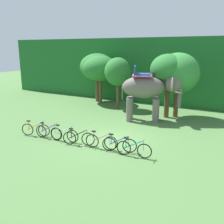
{
  "coord_description": "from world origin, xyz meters",
  "views": [
    {
      "loc": [
        6.66,
        -11.55,
        4.93
      ],
      "look_at": [
        -0.42,
        1.0,
        1.3
      ],
      "focal_mm": 40.79,
      "sensor_mm": 36.0,
      "label": 1
    }
  ],
  "objects_px": {
    "bike_teal": "(134,149)",
    "tree_left": "(118,72)",
    "bike_pink": "(101,141)",
    "bike_blue": "(119,144)",
    "bike_white": "(64,135)",
    "elephant": "(148,89)",
    "bike_purple": "(48,132)",
    "bike_black": "(79,138)",
    "bike_orange": "(36,129)",
    "tree_far_left": "(100,69)",
    "tree_far_right": "(97,67)",
    "tree_center_left": "(169,70)",
    "tree_center_right": "(178,73)"
  },
  "relations": [
    {
      "from": "bike_purple",
      "to": "bike_orange",
      "type": "bearing_deg",
      "value": -178.83
    },
    {
      "from": "bike_orange",
      "to": "bike_black",
      "type": "height_order",
      "value": "same"
    },
    {
      "from": "bike_orange",
      "to": "bike_black",
      "type": "bearing_deg",
      "value": 1.08
    },
    {
      "from": "bike_teal",
      "to": "tree_left",
      "type": "bearing_deg",
      "value": 122.67
    },
    {
      "from": "tree_far_left",
      "to": "bike_white",
      "type": "height_order",
      "value": "tree_far_left"
    },
    {
      "from": "tree_center_left",
      "to": "tree_center_right",
      "type": "height_order",
      "value": "tree_center_right"
    },
    {
      "from": "tree_far_left",
      "to": "tree_center_left",
      "type": "xyz_separation_m",
      "value": [
        6.89,
        -1.94,
        0.3
      ]
    },
    {
      "from": "bike_purple",
      "to": "bike_black",
      "type": "height_order",
      "value": "same"
    },
    {
      "from": "tree_far_left",
      "to": "tree_left",
      "type": "distance_m",
      "value": 2.71
    },
    {
      "from": "elephant",
      "to": "bike_orange",
      "type": "bearing_deg",
      "value": -125.28
    },
    {
      "from": "tree_far_right",
      "to": "elephant",
      "type": "height_order",
      "value": "tree_far_right"
    },
    {
      "from": "tree_far_right",
      "to": "tree_left",
      "type": "bearing_deg",
      "value": -27.84
    },
    {
      "from": "elephant",
      "to": "bike_purple",
      "type": "distance_m",
      "value": 7.29
    },
    {
      "from": "tree_far_right",
      "to": "bike_pink",
      "type": "height_order",
      "value": "tree_far_right"
    },
    {
      "from": "tree_far_right",
      "to": "bike_white",
      "type": "relative_size",
      "value": 2.63
    },
    {
      "from": "bike_orange",
      "to": "bike_teal",
      "type": "xyz_separation_m",
      "value": [
        6.14,
        0.14,
        0.0
      ]
    },
    {
      "from": "bike_orange",
      "to": "tree_far_right",
      "type": "bearing_deg",
      "value": 102.33
    },
    {
      "from": "tree_far_left",
      "to": "bike_teal",
      "type": "relative_size",
      "value": 2.52
    },
    {
      "from": "bike_white",
      "to": "tree_far_left",
      "type": "bearing_deg",
      "value": 110.89
    },
    {
      "from": "bike_orange",
      "to": "tree_center_left",
      "type": "bearing_deg",
      "value": 55.54
    },
    {
      "from": "bike_purple",
      "to": "bike_blue",
      "type": "xyz_separation_m",
      "value": [
        4.32,
        0.28,
        0.0
      ]
    },
    {
      "from": "elephant",
      "to": "bike_white",
      "type": "xyz_separation_m",
      "value": [
        -2.37,
        -6.08,
        -1.82
      ]
    },
    {
      "from": "bike_white",
      "to": "bike_teal",
      "type": "distance_m",
      "value": 4.12
    },
    {
      "from": "bike_teal",
      "to": "tree_far_left",
      "type": "bearing_deg",
      "value": 129.26
    },
    {
      "from": "tree_center_left",
      "to": "bike_black",
      "type": "xyz_separation_m",
      "value": [
        -2.25,
        -7.63,
        -3.06
      ]
    },
    {
      "from": "tree_far_right",
      "to": "tree_left",
      "type": "height_order",
      "value": "tree_far_right"
    },
    {
      "from": "tree_far_left",
      "to": "bike_blue",
      "type": "bearing_deg",
      "value": -53.49
    },
    {
      "from": "tree_center_left",
      "to": "bike_teal",
      "type": "relative_size",
      "value": 2.68
    },
    {
      "from": "bike_orange",
      "to": "tree_center_right",
      "type": "bearing_deg",
      "value": 54.37
    },
    {
      "from": "elephant",
      "to": "bike_purple",
      "type": "relative_size",
      "value": 2.45
    },
    {
      "from": "tree_center_left",
      "to": "bike_pink",
      "type": "bearing_deg",
      "value": -97.37
    },
    {
      "from": "tree_far_right",
      "to": "bike_white",
      "type": "xyz_separation_m",
      "value": [
        4.21,
        -9.9,
        -2.84
      ]
    },
    {
      "from": "bike_purple",
      "to": "tree_center_left",
      "type": "bearing_deg",
      "value": 60.67
    },
    {
      "from": "tree_left",
      "to": "bike_teal",
      "type": "distance_m",
      "value": 10.2
    },
    {
      "from": "bike_pink",
      "to": "tree_center_right",
      "type": "bearing_deg",
      "value": 79.13
    },
    {
      "from": "tree_far_right",
      "to": "bike_blue",
      "type": "distance_m",
      "value": 12.59
    },
    {
      "from": "bike_pink",
      "to": "tree_far_right",
      "type": "bearing_deg",
      "value": 123.56
    },
    {
      "from": "bike_white",
      "to": "bike_blue",
      "type": "bearing_deg",
      "value": 3.16
    },
    {
      "from": "bike_pink",
      "to": "bike_blue",
      "type": "height_order",
      "value": "same"
    },
    {
      "from": "bike_white",
      "to": "bike_black",
      "type": "height_order",
      "value": "same"
    },
    {
      "from": "elephant",
      "to": "bike_black",
      "type": "bearing_deg",
      "value": -102.48
    },
    {
      "from": "tree_far_left",
      "to": "elephant",
      "type": "distance_m",
      "value": 6.97
    },
    {
      "from": "tree_far_right",
      "to": "tree_center_left",
      "type": "bearing_deg",
      "value": -17.41
    },
    {
      "from": "bike_purple",
      "to": "bike_white",
      "type": "height_order",
      "value": "same"
    },
    {
      "from": "tree_far_right",
      "to": "bike_blue",
      "type": "bearing_deg",
      "value": -52.43
    },
    {
      "from": "tree_far_left",
      "to": "tree_center_right",
      "type": "height_order",
      "value": "tree_center_right"
    },
    {
      "from": "tree_far_right",
      "to": "bike_purple",
      "type": "xyz_separation_m",
      "value": [
        3.16,
        -10.01,
        -2.84
      ]
    },
    {
      "from": "tree_center_left",
      "to": "bike_orange",
      "type": "relative_size",
      "value": 2.81
    },
    {
      "from": "bike_pink",
      "to": "bike_blue",
      "type": "distance_m",
      "value": 0.98
    },
    {
      "from": "bike_pink",
      "to": "bike_teal",
      "type": "height_order",
      "value": "same"
    }
  ]
}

